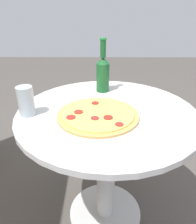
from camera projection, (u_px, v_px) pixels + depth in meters
name	position (u px, v px, depth m)	size (l,w,h in m)	color
ground_plane	(105.00, 213.00, 1.32)	(8.00, 8.00, 0.00)	#4C4742
table	(107.00, 143.00, 1.08)	(0.83, 0.83, 0.69)	silver
pizza	(98.00, 115.00, 0.95)	(0.36, 0.36, 0.02)	tan
beer_bottle	(103.00, 72.00, 1.17)	(0.07, 0.07, 0.28)	#195628
drinking_glass	(26.00, 101.00, 0.94)	(0.07, 0.07, 0.13)	#ADBCC6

